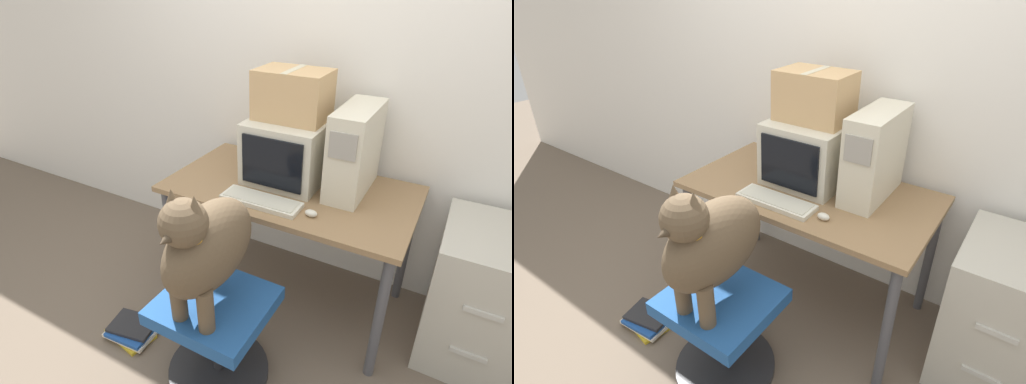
% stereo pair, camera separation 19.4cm
% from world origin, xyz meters
% --- Properties ---
extents(ground_plane, '(12.00, 12.00, 0.00)m').
position_xyz_m(ground_plane, '(0.00, 0.00, 0.00)').
color(ground_plane, '#6B5B4C').
extents(wall_back, '(8.00, 0.05, 2.60)m').
position_xyz_m(wall_back, '(0.00, 0.81, 1.30)').
color(wall_back, white).
rests_on(wall_back, ground_plane).
extents(desk, '(1.33, 0.74, 0.77)m').
position_xyz_m(desk, '(0.00, 0.37, 0.68)').
color(desk, olive).
rests_on(desk, ground_plane).
extents(crt_monitor, '(0.41, 0.47, 0.34)m').
position_xyz_m(crt_monitor, '(-0.06, 0.48, 0.94)').
color(crt_monitor, beige).
rests_on(crt_monitor, desk).
extents(pc_tower, '(0.18, 0.46, 0.46)m').
position_xyz_m(pc_tower, '(0.29, 0.49, 1.00)').
color(pc_tower, beige).
rests_on(pc_tower, desk).
extents(keyboard, '(0.42, 0.14, 0.03)m').
position_xyz_m(keyboard, '(-0.06, 0.13, 0.78)').
color(keyboard, beige).
rests_on(keyboard, desk).
extents(computer_mouse, '(0.06, 0.04, 0.03)m').
position_xyz_m(computer_mouse, '(0.21, 0.14, 0.79)').
color(computer_mouse, beige).
rests_on(computer_mouse, desk).
extents(office_chair, '(0.50, 0.50, 0.49)m').
position_xyz_m(office_chair, '(-0.05, -0.32, 0.28)').
color(office_chair, '#262628').
rests_on(office_chair, ground_plane).
extents(dog, '(0.25, 0.55, 0.62)m').
position_xyz_m(dog, '(-0.05, -0.35, 0.82)').
color(dog, brown).
rests_on(dog, office_chair).
extents(filing_cabinet, '(0.46, 0.57, 0.74)m').
position_xyz_m(filing_cabinet, '(1.02, 0.45, 0.37)').
color(filing_cabinet, '#B7B2A3').
rests_on(filing_cabinet, ground_plane).
extents(cardboard_box, '(0.37, 0.26, 0.26)m').
position_xyz_m(cardboard_box, '(-0.06, 0.48, 1.24)').
color(cardboard_box, tan).
rests_on(cardboard_box, crt_monitor).
extents(book_stack_floor, '(0.29, 0.23, 0.08)m').
position_xyz_m(book_stack_floor, '(-0.61, -0.36, 0.04)').
color(book_stack_floor, gold).
rests_on(book_stack_floor, ground_plane).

